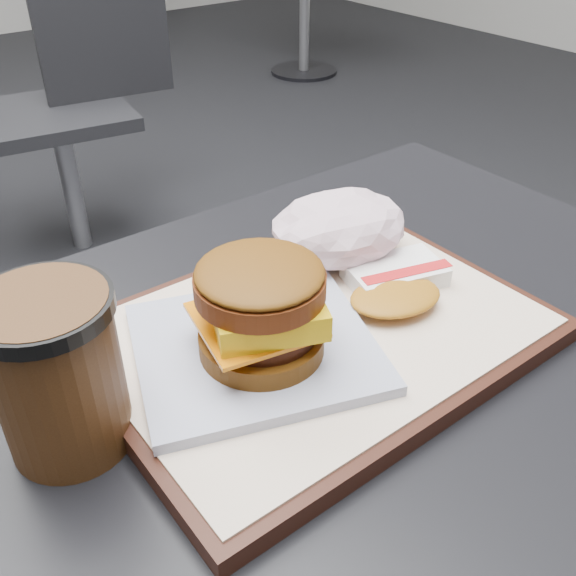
# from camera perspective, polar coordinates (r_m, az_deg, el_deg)

# --- Properties ---
(customer_table) EXTENTS (0.80, 0.60, 0.77)m
(customer_table) POSITION_cam_1_polar(r_m,az_deg,el_deg) (0.70, 4.67, -17.12)
(customer_table) COLOR #A5A5AA
(customer_table) RESTS_ON ground
(serving_tray) EXTENTS (0.38, 0.28, 0.02)m
(serving_tray) POSITION_cam_1_polar(r_m,az_deg,el_deg) (0.57, 2.51, -4.02)
(serving_tray) COLOR black
(serving_tray) RESTS_ON customer_table
(breakfast_sandwich) EXTENTS (0.24, 0.22, 0.09)m
(breakfast_sandwich) POSITION_cam_1_polar(r_m,az_deg,el_deg) (0.50, -2.56, -2.68)
(breakfast_sandwich) COLOR silver
(breakfast_sandwich) RESTS_ON serving_tray
(hash_brown) EXTENTS (0.13, 0.11, 0.02)m
(hash_brown) POSITION_cam_1_polar(r_m,az_deg,el_deg) (0.60, 9.50, 0.41)
(hash_brown) COLOR white
(hash_brown) RESTS_ON serving_tray
(crumpled_wrapper) EXTENTS (0.14, 0.11, 0.06)m
(crumpled_wrapper) POSITION_cam_1_polar(r_m,az_deg,el_deg) (0.64, 4.67, 5.32)
(crumpled_wrapper) COLOR white
(crumpled_wrapper) RESTS_ON serving_tray
(coffee_cup) EXTENTS (0.09, 0.09, 0.13)m
(coffee_cup) POSITION_cam_1_polar(r_m,az_deg,el_deg) (0.47, -19.90, -6.75)
(coffee_cup) COLOR #3C200E
(coffee_cup) RESTS_ON customer_table
(neighbor_chair) EXTENTS (0.63, 0.48, 0.88)m
(neighbor_chair) POSITION_cam_1_polar(r_m,az_deg,el_deg) (2.16, -18.44, 16.02)
(neighbor_chair) COLOR #AFAFB5
(neighbor_chair) RESTS_ON ground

